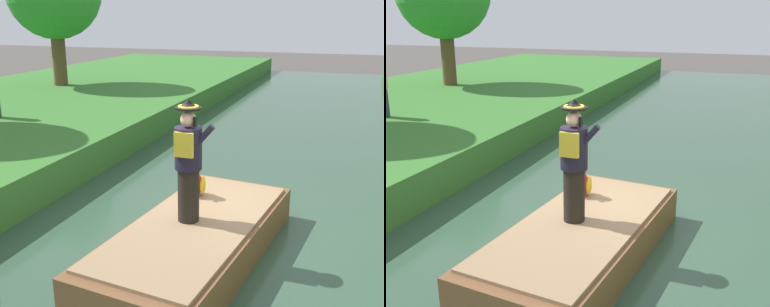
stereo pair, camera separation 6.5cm
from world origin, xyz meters
The scene contains 5 objects.
ground_plane centered at (0.00, 0.00, 0.00)m, with size 80.00×80.00×0.00m, color #4C4742.
canal_water centered at (0.00, 0.00, 0.05)m, with size 6.80×48.00×0.10m, color #33513D.
boat centered at (0.00, -0.74, 0.40)m, with size 2.25×4.37×0.61m.
person_pirate centered at (-0.12, -0.72, 1.64)m, with size 0.61×0.42×1.85m.
parrot_plush centered at (-0.36, 0.25, 0.95)m, with size 0.36×0.35×0.57m.
Camera 2 is at (2.17, -6.77, 3.71)m, focal length 43.72 mm.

